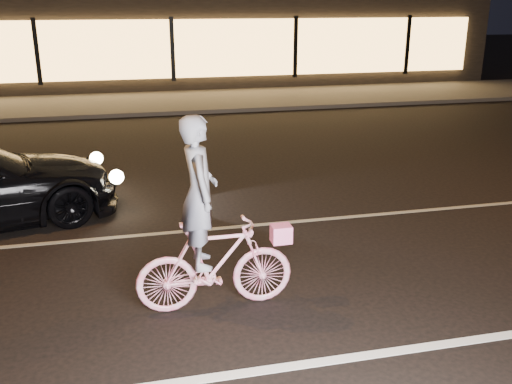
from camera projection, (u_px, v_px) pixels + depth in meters
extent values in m
plane|color=black|center=(292.00, 287.00, 6.80)|extent=(90.00, 90.00, 0.00)
cube|color=silver|center=(337.00, 360.00, 5.42)|extent=(60.00, 0.12, 0.01)
cube|color=gray|center=(255.00, 225.00, 8.65)|extent=(60.00, 0.10, 0.01)
cube|color=#383533|center=(180.00, 102.00, 18.78)|extent=(30.00, 4.00, 0.12)
cube|color=black|center=(163.00, 31.00, 23.69)|extent=(25.00, 8.00, 4.00)
cube|color=#FFB559|center=(172.00, 49.00, 20.04)|extent=(23.00, 0.15, 2.00)
cube|color=black|center=(37.00, 52.00, 18.99)|extent=(0.15, 0.08, 2.20)
cube|color=black|center=(172.00, 49.00, 19.96)|extent=(0.15, 0.08, 2.20)
cube|color=black|center=(295.00, 47.00, 20.93)|extent=(0.15, 0.08, 2.20)
cube|color=black|center=(407.00, 45.00, 21.90)|extent=(0.15, 0.08, 2.20)
imported|color=#F23671|center=(215.00, 265.00, 6.20)|extent=(1.73, 0.49, 1.04)
imported|color=silver|center=(199.00, 192.00, 5.89)|extent=(0.39, 0.60, 1.63)
cube|color=#EF4596|center=(281.00, 234.00, 6.26)|extent=(0.22, 0.18, 0.20)
sphere|color=#FFF2BF|center=(96.00, 158.00, 9.93)|extent=(0.23, 0.23, 0.23)
sphere|color=#FFF2BF|center=(116.00, 177.00, 8.89)|extent=(0.23, 0.23, 0.23)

